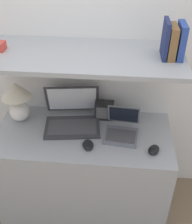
{
  "coord_description": "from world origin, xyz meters",
  "views": [
    {
      "loc": [
        0.23,
        -1.17,
        1.95
      ],
      "look_at": [
        0.09,
        0.29,
        0.91
      ],
      "focal_mm": 45.0,
      "sensor_mm": 36.0,
      "label": 1
    }
  ],
  "objects": [
    {
      "name": "shelf",
      "position": [
        0.0,
        0.36,
        1.27
      ],
      "size": [
        1.21,
        0.52,
        0.03
      ],
      "color": "#999EA3",
      "rests_on": "back_riser"
    },
    {
      "name": "book_blue",
      "position": [
        0.56,
        0.36,
        1.38
      ],
      "size": [
        0.03,
        0.15,
        0.19
      ],
      "color": "#284293",
      "rests_on": "shelf"
    },
    {
      "name": "router_box",
      "position": [
        0.13,
        0.48,
        0.8
      ],
      "size": [
        0.13,
        0.08,
        0.13
      ],
      "color": "black",
      "rests_on": "desk"
    },
    {
      "name": "back_riser",
      "position": [
        0.0,
        0.6,
        0.63
      ],
      "size": [
        1.21,
        0.04,
        1.25
      ],
      "color": "white",
      "rests_on": "ground_plane"
    },
    {
      "name": "table_lamp",
      "position": [
        -0.47,
        0.4,
        0.91
      ],
      "size": [
        0.2,
        0.2,
        0.31
      ],
      "color": "white",
      "rests_on": "desk"
    },
    {
      "name": "book_brown",
      "position": [
        0.51,
        0.36,
        1.37
      ],
      "size": [
        0.04,
        0.16,
        0.18
      ],
      "color": "brown",
      "rests_on": "shelf"
    },
    {
      "name": "book_navy",
      "position": [
        0.47,
        0.36,
        1.39
      ],
      "size": [
        0.02,
        0.16,
        0.21
      ],
      "color": "navy",
      "rests_on": "shelf"
    },
    {
      "name": "desk",
      "position": [
        0.0,
        0.29,
        0.37
      ],
      "size": [
        1.21,
        0.58,
        0.73
      ],
      "color": "#999EA3",
      "rests_on": "ground_plane"
    },
    {
      "name": "laptop_large",
      "position": [
        -0.09,
        0.39,
        0.79
      ],
      "size": [
        0.42,
        0.37,
        0.26
      ],
      "color": "#333338",
      "rests_on": "desk"
    },
    {
      "name": "laptop_small",
      "position": [
        0.26,
        0.31,
        0.77
      ],
      "size": [
        0.24,
        0.27,
        0.18
      ],
      "color": "slate",
      "rests_on": "desk"
    },
    {
      "name": "second_mouse",
      "position": [
        0.47,
        0.15,
        0.75
      ],
      "size": [
        0.1,
        0.11,
        0.04
      ],
      "color": "black",
      "rests_on": "desk"
    },
    {
      "name": "wall_back",
      "position": [
        0.0,
        0.64,
        1.2
      ],
      "size": [
        6.0,
        0.05,
        2.4
      ],
      "color": "white",
      "rests_on": "ground_plane"
    },
    {
      "name": "computer_mouse",
      "position": [
        0.05,
        0.15,
        0.75
      ],
      "size": [
        0.09,
        0.11,
        0.04
      ],
      "color": "black",
      "rests_on": "desk"
    }
  ]
}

